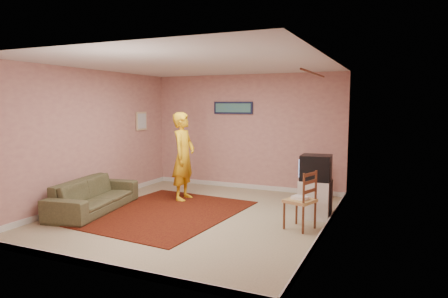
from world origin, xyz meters
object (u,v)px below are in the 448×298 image
at_px(sofa, 94,195).
at_px(person, 183,156).
at_px(chair_a, 311,173).
at_px(chair_b, 300,193).
at_px(tv_cabinet, 315,199).
at_px(crt_tv, 316,168).

relative_size(sofa, person, 1.12).
height_order(chair_a, chair_b, chair_b).
distance_m(chair_a, person, 2.62).
bearing_deg(tv_cabinet, crt_tv, -177.08).
height_order(chair_b, sofa, chair_b).
bearing_deg(person, crt_tv, -99.68).
height_order(crt_tv, chair_b, crt_tv).
bearing_deg(tv_cabinet, person, 175.25).
bearing_deg(sofa, chair_a, -63.32).
relative_size(tv_cabinet, crt_tv, 1.24).
height_order(tv_cabinet, chair_b, chair_b).
bearing_deg(crt_tv, tv_cabinet, 0.00).
height_order(tv_cabinet, person, person).
xyz_separation_m(sofa, person, (1.05, 1.43, 0.60)).
relative_size(tv_cabinet, person, 0.37).
height_order(tv_cabinet, chair_a, chair_a).
xyz_separation_m(tv_cabinet, sofa, (-3.75, -1.21, -0.04)).
bearing_deg(chair_b, chair_a, -154.83).
height_order(tv_cabinet, crt_tv, crt_tv).
distance_m(crt_tv, person, 2.70).
xyz_separation_m(tv_cabinet, person, (-2.70, 0.22, 0.56)).
xyz_separation_m(crt_tv, sofa, (-3.74, -1.21, -0.58)).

